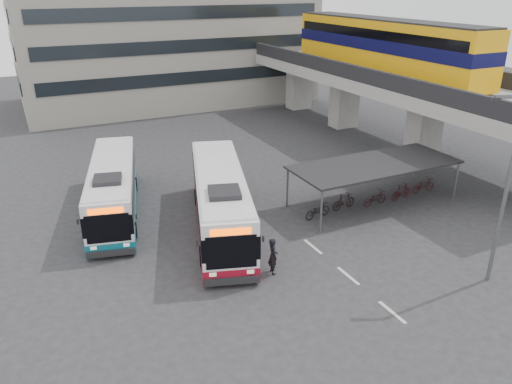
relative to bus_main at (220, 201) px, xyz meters
name	(u,v)px	position (x,y,z in m)	size (l,w,h in m)	color
ground	(269,258)	(0.86, -3.94, -1.60)	(120.00, 120.00, 0.00)	#28282B
viaduct	(387,65)	(17.86, 8.82, 4.64)	(8.00, 32.00, 9.68)	gray
bike_shelter	(373,180)	(9.36, -0.94, -0.08)	(10.00, 4.00, 2.54)	#595B60
road_markings	(348,276)	(3.36, -6.94, -1.59)	(0.15, 7.60, 0.01)	beige
bus_main	(220,201)	(0.00, 0.00, 0.00)	(5.93, 11.84, 3.44)	white
bus_teal	(113,189)	(-4.70, 4.49, -0.11)	(4.86, 11.09, 3.21)	white
pedestrian	(273,256)	(0.41, -5.19, -0.71)	(0.64, 0.42, 1.76)	black
lamp_post	(506,181)	(8.68, -9.89, 3.17)	(1.40, 0.71, 8.36)	#595B60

